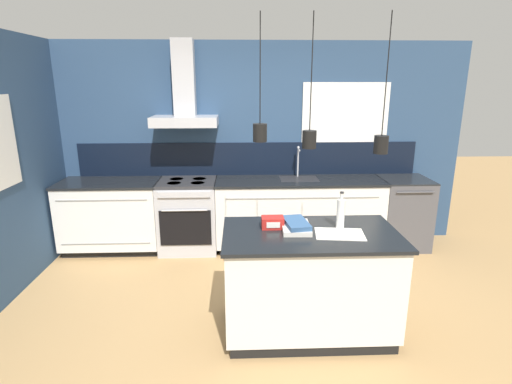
{
  "coord_description": "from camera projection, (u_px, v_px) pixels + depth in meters",
  "views": [
    {
      "loc": [
        -0.12,
        -3.19,
        2.11
      ],
      "look_at": [
        0.04,
        0.63,
        1.05
      ],
      "focal_mm": 28.0,
      "sensor_mm": 36.0,
      "label": 1
    }
  ],
  "objects": [
    {
      "name": "ground_plane",
      "position": [
        255.0,
        321.0,
        3.64
      ],
      "size": [
        16.0,
        16.0,
        0.0
      ],
      "primitive_type": "plane",
      "color": "tan",
      "rests_on": "ground"
    },
    {
      "name": "wall_back",
      "position": [
        246.0,
        141.0,
        5.19
      ],
      "size": [
        5.6,
        2.26,
        2.6
      ],
      "color": "navy",
      "rests_on": "ground_plane"
    },
    {
      "name": "wall_left",
      "position": [
        2.0,
        167.0,
        3.86
      ],
      "size": [
        0.08,
        3.8,
        2.6
      ],
      "color": "navy",
      "rests_on": "ground_plane"
    },
    {
      "name": "counter_run_left",
      "position": [
        112.0,
        216.0,
        5.07
      ],
      "size": [
        1.23,
        0.64,
        0.91
      ],
      "color": "black",
      "rests_on": "ground_plane"
    },
    {
      "name": "counter_run_sink",
      "position": [
        298.0,
        213.0,
        5.17
      ],
      "size": [
        2.13,
        0.64,
        1.31
      ],
      "color": "black",
      "rests_on": "ground_plane"
    },
    {
      "name": "oven_range",
      "position": [
        189.0,
        215.0,
        5.11
      ],
      "size": [
        0.72,
        0.66,
        0.91
      ],
      "color": "#B5B5BA",
      "rests_on": "ground_plane"
    },
    {
      "name": "dishwasher",
      "position": [
        402.0,
        212.0,
        5.22
      ],
      "size": [
        0.61,
        0.65,
        0.91
      ],
      "color": "#4C4C51",
      "rests_on": "ground_plane"
    },
    {
      "name": "kitchen_island",
      "position": [
        309.0,
        282.0,
        3.41
      ],
      "size": [
        1.45,
        0.83,
        0.91
      ],
      "color": "black",
      "rests_on": "ground_plane"
    },
    {
      "name": "bottle_on_island",
      "position": [
        341.0,
        213.0,
        3.34
      ],
      "size": [
        0.07,
        0.07,
        0.32
      ],
      "color": "silver",
      "rests_on": "kitchen_island"
    },
    {
      "name": "book_stack",
      "position": [
        296.0,
        226.0,
        3.33
      ],
      "size": [
        0.24,
        0.35,
        0.08
      ],
      "color": "silver",
      "rests_on": "kitchen_island"
    },
    {
      "name": "red_supply_box",
      "position": [
        273.0,
        222.0,
        3.38
      ],
      "size": [
        0.19,
        0.13,
        0.1
      ],
      "color": "red",
      "rests_on": "kitchen_island"
    },
    {
      "name": "paper_pile",
      "position": [
        340.0,
        234.0,
        3.24
      ],
      "size": [
        0.42,
        0.31,
        0.01
      ],
      "color": "silver",
      "rests_on": "kitchen_island"
    }
  ]
}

